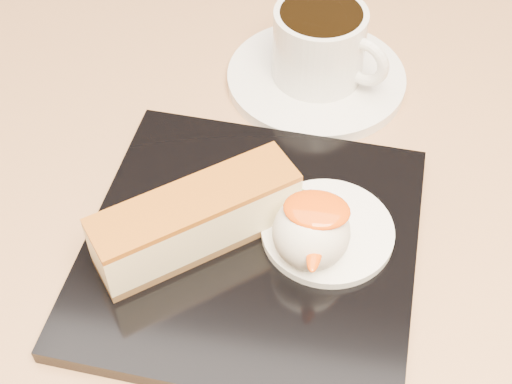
% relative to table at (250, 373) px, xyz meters
% --- Properties ---
extents(table, '(0.80, 0.80, 0.72)m').
position_rel_table_xyz_m(table, '(0.00, 0.00, 0.00)').
color(table, black).
rests_on(table, ground).
extents(dessert_plate, '(0.23, 0.23, 0.01)m').
position_rel_table_xyz_m(dessert_plate, '(-0.00, 0.01, 0.16)').
color(dessert_plate, black).
rests_on(dessert_plate, table).
extents(cheesecake, '(0.13, 0.12, 0.04)m').
position_rel_table_xyz_m(cheesecake, '(-0.04, 0.01, 0.19)').
color(cheesecake, brown).
rests_on(cheesecake, dessert_plate).
extents(cream_smear, '(0.09, 0.09, 0.01)m').
position_rel_table_xyz_m(cream_smear, '(0.05, 0.03, 0.17)').
color(cream_smear, white).
rests_on(cream_smear, dessert_plate).
extents(ice_cream_scoop, '(0.05, 0.05, 0.05)m').
position_rel_table_xyz_m(ice_cream_scoop, '(0.04, 0.01, 0.19)').
color(ice_cream_scoop, white).
rests_on(ice_cream_scoop, cream_smear).
extents(mango_sauce, '(0.04, 0.03, 0.01)m').
position_rel_table_xyz_m(mango_sauce, '(0.04, 0.01, 0.21)').
color(mango_sauce, '#F34E07').
rests_on(mango_sauce, ice_cream_scoop).
extents(mint_sprig, '(0.03, 0.02, 0.00)m').
position_rel_table_xyz_m(mint_sprig, '(0.02, 0.05, 0.17)').
color(mint_sprig, green).
rests_on(mint_sprig, cream_smear).
extents(saucer, '(0.15, 0.15, 0.01)m').
position_rel_table_xyz_m(saucer, '(0.02, 0.20, 0.16)').
color(saucer, white).
rests_on(saucer, table).
extents(coffee_cup, '(0.10, 0.07, 0.06)m').
position_rel_table_xyz_m(coffee_cup, '(0.02, 0.20, 0.20)').
color(coffee_cup, white).
rests_on(coffee_cup, saucer).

